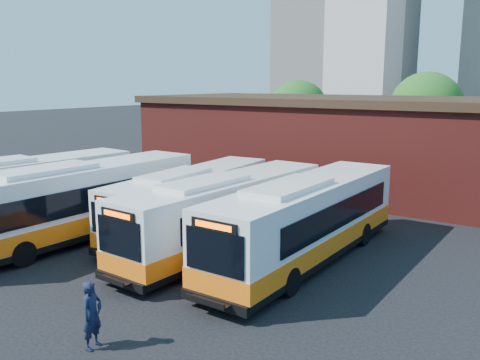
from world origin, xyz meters
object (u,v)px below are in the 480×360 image
Objects in this scene: bus_farwest at (19,194)px; bus_midwest at (192,203)px; bus_west at (77,205)px; transit_worker at (92,315)px; bus_east at (306,224)px; bus_mideast at (226,216)px.

bus_farwest is 9.31m from bus_midwest.
bus_west is (4.73, -0.00, 0.06)m from bus_farwest.
bus_west is at bearing 41.73° from transit_worker.
bus_east reaches higher than transit_worker.
bus_west is 1.08× the size of bus_mideast.
bus_farwest is at bearing -166.58° from bus_east.
bus_midwest is 0.94× the size of bus_mideast.
bus_mideast is at bearing 18.40° from bus_farwest.
bus_midwest is 6.77m from bus_east.
bus_midwest is 0.91× the size of bus_east.
bus_east is 6.65× the size of transit_worker.
transit_worker is (13.41, -6.37, -0.64)m from bus_farwest.
bus_mideast reaches higher than transit_worker.
bus_west reaches higher than bus_east.
bus_midwest is at bearing 13.75° from transit_worker.
bus_mideast is (11.46, 2.74, -0.07)m from bus_farwest.
bus_midwest is at bearing 158.93° from bus_mideast.
bus_mideast is at bearing 0.06° from transit_worker.
bus_west reaches higher than bus_midwest.
bus_west is 5.49m from bus_midwest.
bus_mideast is 6.42× the size of transit_worker.
bus_west is 10.91m from bus_east.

